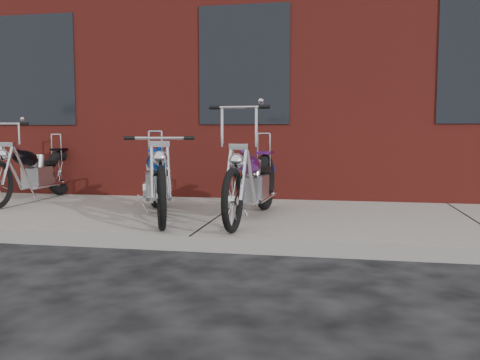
# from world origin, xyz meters

# --- Properties ---
(ground) EXTENTS (120.00, 120.00, 0.00)m
(ground) POSITION_xyz_m (0.00, 0.00, 0.00)
(ground) COLOR black
(ground) RESTS_ON ground
(sidewalk) EXTENTS (22.00, 3.00, 0.15)m
(sidewalk) POSITION_xyz_m (0.00, 1.50, 0.07)
(sidewalk) COLOR gray
(sidewalk) RESTS_ON ground
(building_brick) EXTENTS (22.00, 10.00, 8.00)m
(building_brick) POSITION_xyz_m (0.00, 8.00, 4.00)
(building_brick) COLOR maroon
(building_brick) RESTS_ON ground
(chopper_purple) EXTENTS (0.57, 2.32, 1.30)m
(chopper_purple) POSITION_xyz_m (0.44, 1.14, 0.57)
(chopper_purple) COLOR black
(chopper_purple) RESTS_ON sidewalk
(chopper_blue) EXTENTS (1.01, 2.26, 1.04)m
(chopper_blue) POSITION_xyz_m (-0.71, 1.08, 0.58)
(chopper_blue) COLOR black
(chopper_blue) RESTS_ON sidewalk
(chopper_third) EXTENTS (0.56, 2.29, 1.16)m
(chopper_third) POSITION_xyz_m (-3.04, 2.15, 0.56)
(chopper_third) COLOR black
(chopper_third) RESTS_ON sidewalk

